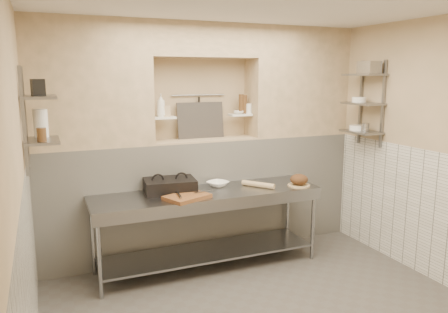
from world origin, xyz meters
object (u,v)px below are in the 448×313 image
panini_press (170,186)px  rolling_pin (258,184)px  prep_table (208,214)px  mixing_bowl (218,184)px  jug_left (41,123)px  bread_loaf (299,179)px  bottle_soap (161,105)px  bowl_alcove (239,112)px  cutting_board (187,197)px

panini_press → rolling_pin: bearing=-3.5°
prep_table → rolling_pin: size_ratio=6.32×
mixing_bowl → rolling_pin: bearing=-27.7°
panini_press → rolling_pin: 1.04m
mixing_bowl → jug_left: (-1.88, -0.17, 0.82)m
panini_press → bread_loaf: bearing=-5.5°
mixing_bowl → prep_table: bearing=-135.9°
bottle_soap → jug_left: (-1.31, -0.54, -0.10)m
prep_table → bowl_alcove: bowl_alcove is taller
panini_press → jug_left: 1.50m
cutting_board → jug_left: (-1.38, 0.20, 0.82)m
bottle_soap → bowl_alcove: size_ratio=2.08×
bread_loaf → jug_left: 2.89m
mixing_bowl → bowl_alcove: bearing=39.2°
bread_loaf → bowl_alcove: bowl_alcove is taller
panini_press → bottle_soap: (0.03, 0.42, 0.87)m
cutting_board → bread_loaf: 1.40m
mixing_bowl → bottle_soap: bearing=146.7°
mixing_bowl → bread_loaf: 0.96m
rolling_pin → jug_left: 2.44m
cutting_board → bottle_soap: size_ratio=1.68×
panini_press → rolling_pin: (1.02, -0.18, -0.04)m
mixing_bowl → bread_loaf: size_ratio=1.14×
prep_table → jug_left: 2.01m
cutting_board → jug_left: size_ratio=1.70×
jug_left → bread_loaf: bearing=-4.0°
panini_press → bread_loaf: (1.49, -0.31, 0.00)m
prep_table → panini_press: (-0.39, 0.15, 0.33)m
bottle_soap → cutting_board: bearing=-84.9°
bottle_soap → jug_left: bearing=-157.7°
cutting_board → rolling_pin: rolling_pin is taller
mixing_bowl → bowl_alcove: (0.42, 0.34, 0.80)m
rolling_pin → panini_press: bearing=170.2°
rolling_pin → bottle_soap: 1.47m
jug_left → rolling_pin: bearing=-1.4°
panini_press → jug_left: jug_left is taller
prep_table → bottle_soap: (-0.36, 0.57, 1.20)m
bowl_alcove → jug_left: jug_left is taller
rolling_pin → jug_left: size_ratio=1.55×
rolling_pin → bowl_alcove: 0.98m
cutting_board → jug_left: 1.62m
mixing_bowl → bread_loaf: (0.89, -0.36, 0.05)m
mixing_bowl → jug_left: size_ratio=0.91×
prep_table → panini_press: size_ratio=4.33×
prep_table → bowl_alcove: 1.37m
cutting_board → bowl_alcove: bearing=37.6°
cutting_board → rolling_pin: (0.92, 0.15, 0.01)m
bread_loaf → jug_left: bearing=176.0°
jug_left → bottle_soap: bearing=22.3°
prep_table → mixing_bowl: size_ratio=10.83×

